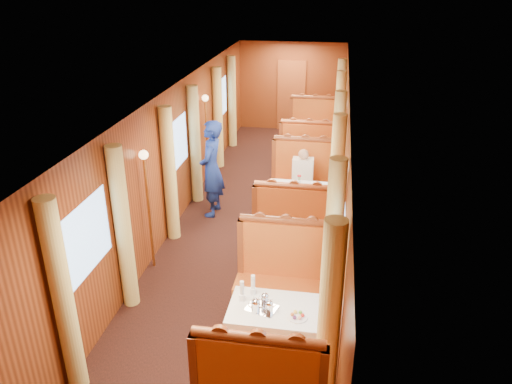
% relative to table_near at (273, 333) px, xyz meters
% --- Properties ---
extents(floor, '(3.00, 12.00, 0.01)m').
position_rel_table_near_xyz_m(floor, '(-0.75, 3.50, -0.38)').
color(floor, black).
rests_on(floor, ground).
extents(ceiling, '(3.00, 12.00, 0.01)m').
position_rel_table_near_xyz_m(ceiling, '(-0.75, 3.50, 2.12)').
color(ceiling, silver).
rests_on(ceiling, wall_left).
extents(wall_far, '(3.00, 0.01, 2.50)m').
position_rel_table_near_xyz_m(wall_far, '(-0.75, 9.50, 0.88)').
color(wall_far, brown).
rests_on(wall_far, floor).
extents(wall_left, '(0.01, 12.00, 2.50)m').
position_rel_table_near_xyz_m(wall_left, '(-2.25, 3.50, 0.88)').
color(wall_left, brown).
rests_on(wall_left, floor).
extents(wall_right, '(0.01, 12.00, 2.50)m').
position_rel_table_near_xyz_m(wall_right, '(0.75, 3.50, 0.88)').
color(wall_right, brown).
rests_on(wall_right, floor).
extents(doorway_far, '(0.80, 0.04, 2.00)m').
position_rel_table_near_xyz_m(doorway_far, '(-0.75, 9.47, 0.62)').
color(doorway_far, brown).
rests_on(doorway_far, floor).
extents(table_near, '(1.05, 0.72, 0.75)m').
position_rel_table_near_xyz_m(table_near, '(0.00, 0.00, 0.00)').
color(table_near, white).
rests_on(table_near, floor).
extents(banquette_near_aft, '(1.30, 0.55, 1.34)m').
position_rel_table_near_xyz_m(banquette_near_aft, '(0.00, 1.01, 0.05)').
color(banquette_near_aft, '#B43514').
rests_on(banquette_near_aft, floor).
extents(table_mid, '(1.05, 0.72, 0.75)m').
position_rel_table_near_xyz_m(table_mid, '(0.00, 3.50, 0.00)').
color(table_mid, white).
rests_on(table_mid, floor).
extents(banquette_mid_fwd, '(1.30, 0.55, 1.34)m').
position_rel_table_near_xyz_m(banquette_mid_fwd, '(0.00, 2.49, 0.05)').
color(banquette_mid_fwd, '#B43514').
rests_on(banquette_mid_fwd, floor).
extents(banquette_mid_aft, '(1.30, 0.55, 1.34)m').
position_rel_table_near_xyz_m(banquette_mid_aft, '(0.00, 4.51, 0.05)').
color(banquette_mid_aft, '#B43514').
rests_on(banquette_mid_aft, floor).
extents(table_far, '(1.05, 0.72, 0.75)m').
position_rel_table_near_xyz_m(table_far, '(0.00, 7.00, 0.00)').
color(table_far, white).
rests_on(table_far, floor).
extents(banquette_far_fwd, '(1.30, 0.55, 1.34)m').
position_rel_table_near_xyz_m(banquette_far_fwd, '(0.00, 5.99, 0.05)').
color(banquette_far_fwd, '#B43514').
rests_on(banquette_far_fwd, floor).
extents(banquette_far_aft, '(1.30, 0.55, 1.34)m').
position_rel_table_near_xyz_m(banquette_far_aft, '(0.00, 8.01, 0.05)').
color(banquette_far_aft, '#B43514').
rests_on(banquette_far_aft, floor).
extents(tea_tray, '(0.40, 0.35, 0.01)m').
position_rel_table_near_xyz_m(tea_tray, '(-0.14, -0.04, 0.38)').
color(tea_tray, silver).
rests_on(tea_tray, table_near).
extents(teapot_left, '(0.18, 0.15, 0.14)m').
position_rel_table_near_xyz_m(teapot_left, '(-0.19, -0.11, 0.44)').
color(teapot_left, silver).
rests_on(teapot_left, tea_tray).
extents(teapot_right, '(0.18, 0.16, 0.12)m').
position_rel_table_near_xyz_m(teapot_right, '(-0.04, -0.10, 0.44)').
color(teapot_right, silver).
rests_on(teapot_right, tea_tray).
extents(teapot_back, '(0.17, 0.14, 0.12)m').
position_rel_table_near_xyz_m(teapot_back, '(-0.11, 0.04, 0.44)').
color(teapot_back, silver).
rests_on(teapot_back, tea_tray).
extents(fruit_plate, '(0.23, 0.23, 0.05)m').
position_rel_table_near_xyz_m(fruit_plate, '(0.28, -0.13, 0.39)').
color(fruit_plate, white).
rests_on(fruit_plate, table_near).
extents(cup_inboard, '(0.08, 0.08, 0.26)m').
position_rel_table_near_xyz_m(cup_inboard, '(-0.39, 0.08, 0.48)').
color(cup_inboard, white).
rests_on(cup_inboard, table_near).
extents(cup_outboard, '(0.08, 0.08, 0.26)m').
position_rel_table_near_xyz_m(cup_outboard, '(-0.28, 0.23, 0.48)').
color(cup_outboard, white).
rests_on(cup_outboard, table_near).
extents(rose_vase_mid, '(0.06, 0.06, 0.36)m').
position_rel_table_near_xyz_m(rose_vase_mid, '(-0.01, 3.51, 0.55)').
color(rose_vase_mid, silver).
rests_on(rose_vase_mid, table_mid).
extents(rose_vase_far, '(0.06, 0.06, 0.36)m').
position_rel_table_near_xyz_m(rose_vase_far, '(0.01, 7.03, 0.55)').
color(rose_vase_far, silver).
rests_on(rose_vase_far, table_far).
extents(window_left_near, '(0.01, 1.20, 0.90)m').
position_rel_table_near_xyz_m(window_left_near, '(-2.24, 0.00, 1.07)').
color(window_left_near, '#81ADE3').
rests_on(window_left_near, wall_left).
extents(curtain_left_near_a, '(0.22, 0.22, 2.35)m').
position_rel_table_near_xyz_m(curtain_left_near_a, '(-2.13, -0.78, 0.80)').
color(curtain_left_near_a, '#D5C36D').
rests_on(curtain_left_near_a, floor).
extents(curtain_left_near_b, '(0.22, 0.22, 2.35)m').
position_rel_table_near_xyz_m(curtain_left_near_b, '(-2.13, 0.78, 0.80)').
color(curtain_left_near_b, '#D5C36D').
rests_on(curtain_left_near_b, floor).
extents(window_right_near, '(0.01, 1.20, 0.90)m').
position_rel_table_near_xyz_m(window_right_near, '(0.74, 0.00, 1.07)').
color(window_right_near, '#81ADE3').
rests_on(window_right_near, wall_right).
extents(curtain_right_near_a, '(0.22, 0.22, 2.35)m').
position_rel_table_near_xyz_m(curtain_right_near_a, '(0.63, -0.78, 0.80)').
color(curtain_right_near_a, '#D5C36D').
rests_on(curtain_right_near_a, floor).
extents(curtain_right_near_b, '(0.22, 0.22, 2.35)m').
position_rel_table_near_xyz_m(curtain_right_near_b, '(0.63, 0.78, 0.80)').
color(curtain_right_near_b, '#D5C36D').
rests_on(curtain_right_near_b, floor).
extents(window_left_mid, '(0.01, 1.20, 0.90)m').
position_rel_table_near_xyz_m(window_left_mid, '(-2.24, 3.50, 1.07)').
color(window_left_mid, '#81ADE3').
rests_on(window_left_mid, wall_left).
extents(curtain_left_mid_a, '(0.22, 0.22, 2.35)m').
position_rel_table_near_xyz_m(curtain_left_mid_a, '(-2.13, 2.72, 0.80)').
color(curtain_left_mid_a, '#D5C36D').
rests_on(curtain_left_mid_a, floor).
extents(curtain_left_mid_b, '(0.22, 0.22, 2.35)m').
position_rel_table_near_xyz_m(curtain_left_mid_b, '(-2.13, 4.28, 0.80)').
color(curtain_left_mid_b, '#D5C36D').
rests_on(curtain_left_mid_b, floor).
extents(window_right_mid, '(0.01, 1.20, 0.90)m').
position_rel_table_near_xyz_m(window_right_mid, '(0.74, 3.50, 1.07)').
color(window_right_mid, '#81ADE3').
rests_on(window_right_mid, wall_right).
extents(curtain_right_mid_a, '(0.22, 0.22, 2.35)m').
position_rel_table_near_xyz_m(curtain_right_mid_a, '(0.63, 2.72, 0.80)').
color(curtain_right_mid_a, '#D5C36D').
rests_on(curtain_right_mid_a, floor).
extents(curtain_right_mid_b, '(0.22, 0.22, 2.35)m').
position_rel_table_near_xyz_m(curtain_right_mid_b, '(0.63, 4.28, 0.80)').
color(curtain_right_mid_b, '#D5C36D').
rests_on(curtain_right_mid_b, floor).
extents(window_left_far, '(0.01, 1.20, 0.90)m').
position_rel_table_near_xyz_m(window_left_far, '(-2.24, 7.00, 1.07)').
color(window_left_far, '#81ADE3').
rests_on(window_left_far, wall_left).
extents(curtain_left_far_a, '(0.22, 0.22, 2.35)m').
position_rel_table_near_xyz_m(curtain_left_far_a, '(-2.13, 6.22, 0.80)').
color(curtain_left_far_a, '#D5C36D').
rests_on(curtain_left_far_a, floor).
extents(curtain_left_far_b, '(0.22, 0.22, 2.35)m').
position_rel_table_near_xyz_m(curtain_left_far_b, '(-2.13, 7.78, 0.80)').
color(curtain_left_far_b, '#D5C36D').
rests_on(curtain_left_far_b, floor).
extents(window_right_far, '(0.01, 1.20, 0.90)m').
position_rel_table_near_xyz_m(window_right_far, '(0.74, 7.00, 1.07)').
color(window_right_far, '#81ADE3').
rests_on(window_right_far, wall_right).
extents(curtain_right_far_a, '(0.22, 0.22, 2.35)m').
position_rel_table_near_xyz_m(curtain_right_far_a, '(0.63, 6.22, 0.80)').
color(curtain_right_far_a, '#D5C36D').
rests_on(curtain_right_far_a, floor).
extents(curtain_right_far_b, '(0.22, 0.22, 2.35)m').
position_rel_table_near_xyz_m(curtain_right_far_b, '(0.63, 7.78, 0.80)').
color(curtain_right_far_b, '#D5C36D').
rests_on(curtain_right_far_b, floor).
extents(sconce_left_fore, '(0.14, 0.14, 1.95)m').
position_rel_table_near_xyz_m(sconce_left_fore, '(-2.15, 1.75, 1.01)').
color(sconce_left_fore, '#BF8C3F').
rests_on(sconce_left_fore, floor).
extents(sconce_right_fore, '(0.14, 0.14, 1.95)m').
position_rel_table_near_xyz_m(sconce_right_fore, '(0.65, 1.75, 1.01)').
color(sconce_right_fore, '#BF8C3F').
rests_on(sconce_right_fore, floor).
extents(sconce_left_aft, '(0.14, 0.14, 1.95)m').
position_rel_table_near_xyz_m(sconce_left_aft, '(-2.15, 5.25, 1.01)').
color(sconce_left_aft, '#BF8C3F').
rests_on(sconce_left_aft, floor).
extents(sconce_right_aft, '(0.14, 0.14, 1.95)m').
position_rel_table_near_xyz_m(sconce_right_aft, '(0.65, 5.25, 1.01)').
color(sconce_right_aft, '#BF8C3F').
rests_on(sconce_right_aft, floor).
extents(steward, '(0.46, 0.68, 1.85)m').
position_rel_table_near_xyz_m(steward, '(-1.67, 3.72, 0.55)').
color(steward, navy).
rests_on(steward, floor).
extents(passenger, '(0.40, 0.44, 0.76)m').
position_rel_table_near_xyz_m(passenger, '(-0.00, 4.25, 0.37)').
color(passenger, beige).
rests_on(passenger, banquette_mid_aft).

